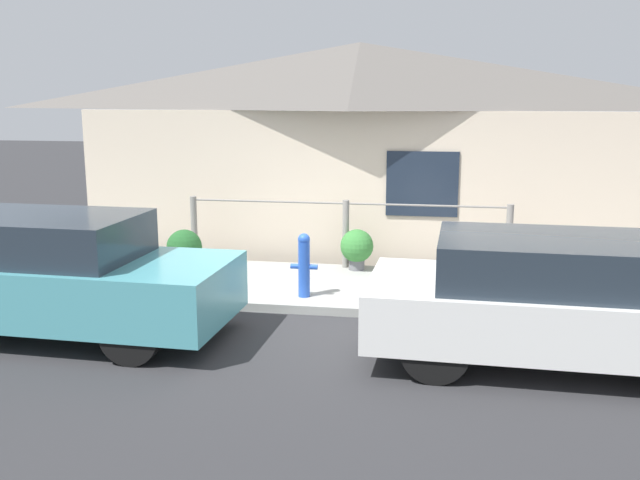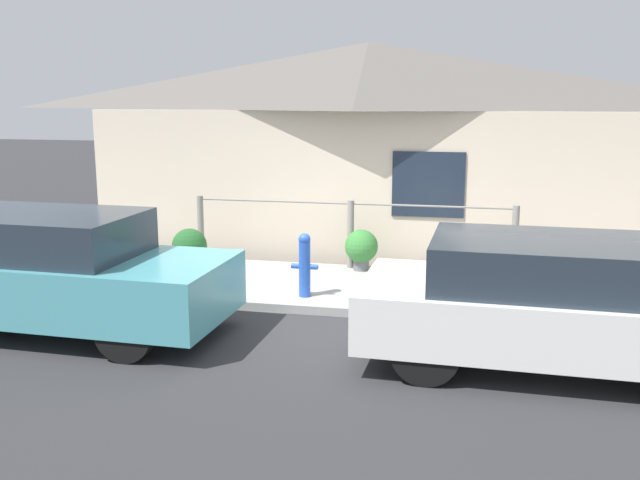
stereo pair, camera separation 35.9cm
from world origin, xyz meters
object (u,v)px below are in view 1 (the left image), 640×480
car_left (52,275)px  potted_plant_near_hydrant (357,247)px  potted_plant_by_fence (184,249)px  car_right (554,300)px  fire_hydrant (304,264)px

car_left → potted_plant_near_hydrant: (3.11, 3.15, -0.24)m
car_left → potted_plant_by_fence: (0.61, 2.60, -0.24)m
car_right → potted_plant_near_hydrant: 3.95m
potted_plant_near_hydrant → potted_plant_by_fence: potted_plant_by_fence is taller
car_right → potted_plant_by_fence: bearing=153.7°
fire_hydrant → potted_plant_near_hydrant: fire_hydrant is taller
car_right → fire_hydrant: car_right is taller
fire_hydrant → potted_plant_near_hydrant: bearing=72.0°
fire_hydrant → car_right: bearing=-29.1°
fire_hydrant → potted_plant_by_fence: size_ratio=1.32×
car_left → potted_plant_by_fence: car_left is taller
car_right → fire_hydrant: 3.29m
potted_plant_by_fence → car_right: bearing=-28.1°
car_left → fire_hydrant: bearing=33.5°
potted_plant_near_hydrant → potted_plant_by_fence: (-2.50, -0.55, 0.00)m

